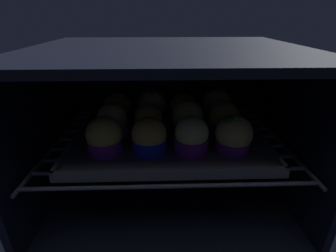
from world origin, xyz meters
The scene contains 15 objects.
oven_cavity centered at (0.00, 26.25, 17.00)cm, with size 59.00×47.00×37.00cm.
oven_rack centered at (0.00, 22.00, 13.60)cm, with size 54.80×42.00×0.80cm.
baking_tray centered at (0.00, 21.52, 14.67)cm, with size 43.61×34.86×2.20cm.
muffin_row0_col0 centered at (-13.40, 12.81, 18.71)cm, with size 7.34×7.34×7.92cm.
muffin_row0_col1 centered at (-4.21, 12.92, 18.54)cm, with size 7.37×7.37×7.68cm.
muffin_row0_col2 centered at (4.59, 12.68, 18.72)cm, with size 7.16×7.16×7.93cm.
muffin_row0_col3 centered at (13.43, 12.89, 18.61)cm, with size 7.78×7.78×8.00cm.
muffin_row1_col0 centered at (-13.16, 21.37, 18.81)cm, with size 7.16×7.16×8.30cm.
muffin_row1_col1 centered at (-4.67, 21.72, 18.31)cm, with size 7.16×7.16×7.32cm.
muffin_row1_col2 centered at (4.60, 21.45, 19.03)cm, with size 7.53×7.53×8.40cm.
muffin_row1_col3 centered at (13.41, 21.69, 18.79)cm, with size 7.48×7.48×8.52cm.
muffin_row2_col0 centered at (-13.44, 30.45, 18.46)cm, with size 7.37×7.37×7.57cm.
muffin_row2_col1 centered at (-4.05, 30.64, 18.81)cm, with size 7.70×7.70×8.29cm.
muffin_row2_col2 centered at (4.38, 30.25, 18.39)cm, with size 7.16×7.16×7.42cm.
muffin_row2_col3 centered at (13.47, 30.13, 19.04)cm, with size 7.73×7.73×8.39cm.
Camera 1 is at (-1.81, -32.91, 41.77)cm, focal length 26.44 mm.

